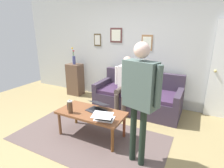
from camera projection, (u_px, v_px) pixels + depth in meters
The scene contains 12 objects.
ground_plane at pixel (89, 144), 3.03m from camera, with size 7.68×7.68×0.00m, color #938053.
area_rug at pixel (89, 138), 3.18m from camera, with size 2.69×1.44×0.01m, color brown.
back_wall at pixel (136, 50), 4.49m from camera, with size 7.04×0.11×2.70m.
couch at pixel (138, 97), 4.22m from camera, with size 1.95×0.88×0.88m.
coffee_table at pixel (91, 115), 3.14m from camera, with size 1.19×0.58×0.47m.
laptop_left at pixel (97, 108), 3.18m from camera, with size 0.39×0.37×0.16m.
laptop_center at pixel (104, 117), 2.83m from camera, with size 0.38×0.39×0.13m.
french_press at pixel (70, 107), 3.06m from camera, with size 0.10×0.08×0.25m.
side_shelf at pixel (75, 79), 5.18m from camera, with size 0.42×0.32×0.90m.
flower_vase at pixel (74, 58), 4.99m from camera, with size 0.09×0.11×0.47m.
person_standing at pixel (140, 91), 2.30m from camera, with size 0.60×0.30×1.72m.
person_seated at pixel (125, 82), 4.01m from camera, with size 0.55×0.51×1.28m.
Camera 1 is at (-1.52, 2.13, 1.87)m, focal length 28.66 mm.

